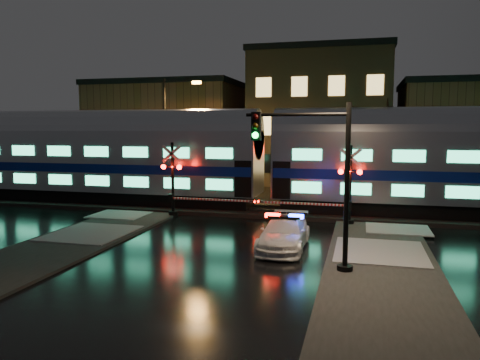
{
  "coord_description": "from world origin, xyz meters",
  "views": [
    {
      "loc": [
        5.66,
        -22.03,
        5.06
      ],
      "look_at": [
        -0.7,
        2.5,
        2.2
      ],
      "focal_mm": 35.0,
      "sensor_mm": 36.0,
      "label": 1
    }
  ],
  "objects_px": {
    "traffic_light": "(320,184)",
    "streetlight": "(169,130)",
    "crossing_signal_left": "(178,187)",
    "police_car": "(284,233)",
    "crossing_signal_right": "(343,193)"
  },
  "relations": [
    {
      "from": "crossing_signal_left",
      "to": "police_car",
      "type": "bearing_deg",
      "value": -37.8
    },
    {
      "from": "crossing_signal_left",
      "to": "traffic_light",
      "type": "relative_size",
      "value": 1.01
    },
    {
      "from": "crossing_signal_right",
      "to": "streetlight",
      "type": "height_order",
      "value": "streetlight"
    },
    {
      "from": "crossing_signal_right",
      "to": "crossing_signal_left",
      "type": "distance_m",
      "value": 9.05
    },
    {
      "from": "crossing_signal_right",
      "to": "streetlight",
      "type": "distance_m",
      "value": 14.46
    },
    {
      "from": "traffic_light",
      "to": "streetlight",
      "type": "bearing_deg",
      "value": 125.85
    },
    {
      "from": "crossing_signal_left",
      "to": "traffic_light",
      "type": "height_order",
      "value": "traffic_light"
    },
    {
      "from": "police_car",
      "to": "crossing_signal_right",
      "type": "distance_m",
      "value": 5.86
    },
    {
      "from": "crossing_signal_right",
      "to": "traffic_light",
      "type": "distance_m",
      "value": 8.31
    },
    {
      "from": "crossing_signal_right",
      "to": "crossing_signal_left",
      "type": "bearing_deg",
      "value": 179.99
    },
    {
      "from": "crossing_signal_left",
      "to": "traffic_light",
      "type": "distance_m",
      "value": 11.91
    },
    {
      "from": "crossing_signal_left",
      "to": "traffic_light",
      "type": "bearing_deg",
      "value": -43.71
    },
    {
      "from": "police_car",
      "to": "traffic_light",
      "type": "relative_size",
      "value": 0.77
    },
    {
      "from": "traffic_light",
      "to": "streetlight",
      "type": "height_order",
      "value": "streetlight"
    },
    {
      "from": "crossing_signal_right",
      "to": "crossing_signal_left",
      "type": "relative_size",
      "value": 0.99
    }
  ]
}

